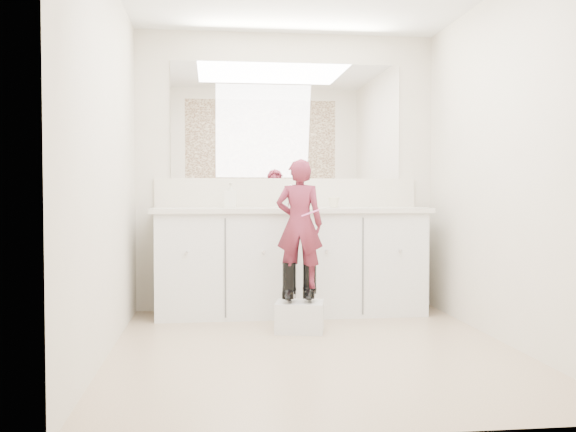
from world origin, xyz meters
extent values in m
plane|color=#8F775E|center=(0.00, 0.00, 0.00)|extent=(3.00, 3.00, 0.00)
plane|color=beige|center=(0.00, 1.50, 1.20)|extent=(2.60, 0.00, 2.60)
plane|color=beige|center=(0.00, -1.50, 1.20)|extent=(2.60, 0.00, 2.60)
plane|color=beige|center=(-1.30, 0.00, 1.20)|extent=(0.00, 3.00, 3.00)
plane|color=beige|center=(1.30, 0.00, 1.20)|extent=(0.00, 3.00, 3.00)
cube|color=silver|center=(0.00, 1.23, 0.42)|extent=(2.20, 0.55, 0.85)
cube|color=beige|center=(0.00, 1.21, 0.87)|extent=(2.28, 0.58, 0.04)
cube|color=beige|center=(0.00, 1.49, 1.02)|extent=(2.28, 0.03, 0.25)
cube|color=white|center=(0.00, 1.49, 1.64)|extent=(2.00, 0.02, 1.00)
cube|color=#472819|center=(0.00, -1.49, 1.65)|extent=(2.00, 0.01, 1.20)
cylinder|color=silver|center=(0.00, 1.38, 0.94)|extent=(0.08, 0.08, 0.10)
imported|color=beige|center=(0.36, 1.18, 0.93)|extent=(0.12, 0.12, 0.09)
imported|color=silver|center=(-0.50, 1.19, 0.99)|extent=(0.11, 0.11, 0.21)
cube|color=silver|center=(-0.02, 0.53, 0.11)|extent=(0.40, 0.35, 0.22)
imported|color=#A03147|center=(-0.02, 0.55, 0.79)|extent=(0.38, 0.29, 0.94)
cylinder|color=#EF5DB3|center=(0.05, 0.47, 0.87)|extent=(0.14, 0.04, 0.06)
camera|label=1|loc=(-0.65, -4.07, 1.01)|focal=40.00mm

